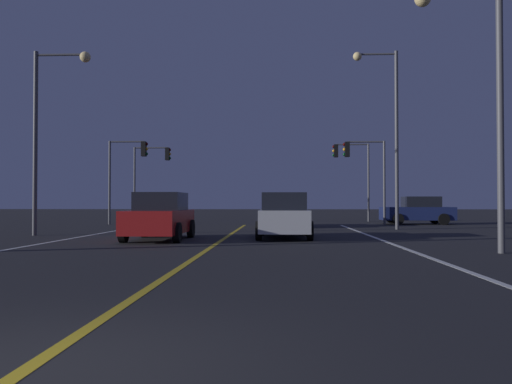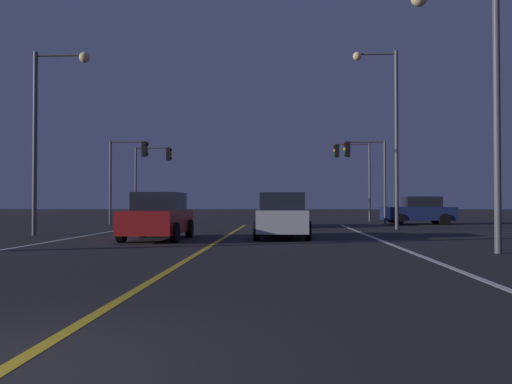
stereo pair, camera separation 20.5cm
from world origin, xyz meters
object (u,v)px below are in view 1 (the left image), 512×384
Objects in this scene: traffic_light_near_right at (364,163)px; street_lamp_left_mid at (49,117)px; car_ahead_far at (279,212)px; traffic_light_far_left at (152,166)px; street_lamp_right_far at (387,117)px; car_crossing_side at (418,211)px; street_lamp_right_near at (478,81)px; car_oncoming at (160,217)px; traffic_light_near_left at (128,163)px; traffic_light_far_right at (351,164)px; car_lead_same_lane at (284,216)px.

street_lamp_left_mid is at bearing 36.40° from traffic_light_near_right.
traffic_light_far_left is (-9.09, 8.13, 3.10)m from car_ahead_far.
street_lamp_right_far reaches higher than traffic_light_far_left.
traffic_light_near_right is at bearing 17.67° from car_crossing_side.
car_ahead_far is 0.48× the size of street_lamp_right_far.
car_crossing_side is 0.61× the size of street_lamp_right_near.
car_crossing_side is at bearing -116.46° from street_lamp_right_far.
street_lamp_right_near reaches higher than traffic_light_far_left.
traffic_light_near_right is at bearing 143.91° from car_oncoming.
traffic_light_near_left is at bearing -91.25° from traffic_light_far_left.
street_lamp_right_far is (9.66, 7.60, 4.75)m from car_oncoming.
street_lamp_right_near is (-3.26, -18.47, 3.74)m from car_crossing_side.
car_ahead_far is at bearing 57.94° from traffic_light_far_right.
car_lead_same_lane is 15.31m from car_crossing_side.
street_lamp_right_near is at bearing 64.62° from car_oncoming.
street_lamp_right_near is at bearing 90.62° from traffic_light_near_right.
car_lead_same_lane is at bearing 74.08° from traffic_light_far_right.
car_oncoming is at bearing 157.27° from car_ahead_far.
street_lamp_left_mid is (-14.45, -16.15, 0.78)m from traffic_light_far_right.
street_lamp_right_far is at bearing -19.76° from traffic_light_near_left.
street_lamp_left_mid is at bearing -113.37° from car_oncoming.
traffic_light_near_left is 5.50m from traffic_light_far_left.
street_lamp_right_near is (0.19, -17.37, 0.84)m from traffic_light_near_right.
traffic_light_near_left is at bearing -158.98° from car_oncoming.
traffic_light_far_left is at bearing -14.02° from car_crossing_side.
traffic_light_far_left is (-9.27, 17.23, 3.10)m from car_lead_same_lane.
street_lamp_left_mid is at bearing -90.94° from traffic_light_far_left.
street_lamp_right_far is at bearing 91.53° from traffic_light_far_right.
car_lead_same_lane is 13.04m from traffic_light_near_right.
street_lamp_right_far is (0.29, -10.74, 1.54)m from traffic_light_far_right.
car_oncoming is 19.22m from traffic_light_far_left.
street_lamp_right_far is (14.59, -5.24, 1.80)m from traffic_light_near_left.
car_oncoming is at bearing -25.38° from street_lamp_right_near.
car_oncoming is 14.07m from traffic_light_near_left.
traffic_light_near_left is 0.57× the size of street_lamp_right_far.
street_lamp_left_mid reaches higher than car_ahead_far.
car_oncoming is 18.94m from car_crossing_side.
street_lamp_right_far is at bearing 93.23° from traffic_light_near_right.
traffic_light_far_left is 0.71× the size of street_lamp_left_mid.
street_lamp_right_near is at bearing -24.69° from street_lamp_left_mid.
street_lamp_right_near reaches higher than car_oncoming.
car_crossing_side is at bearing -66.38° from car_ahead_far.
car_oncoming is at bearing 38.20° from street_lamp_right_far.
street_lamp_right_near is at bearing 79.98° from car_crossing_side.
street_lamp_right_far reaches higher than car_crossing_side.
street_lamp_left_mid reaches higher than traffic_light_far_right.
traffic_light_far_right is at bearing 21.03° from traffic_light_near_left.
traffic_light_far_right is (-3.44, 4.40, 3.21)m from car_crossing_side.
car_oncoming is at bearing -23.37° from street_lamp_left_mid.
car_crossing_side is 9.32m from car_ahead_far.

